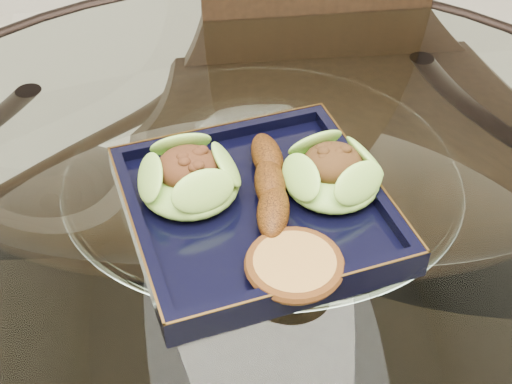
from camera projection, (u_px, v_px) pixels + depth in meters
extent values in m
cylinder|color=white|center=(262.00, 209.00, 0.80)|extent=(1.10, 1.10, 0.01)
torus|color=black|center=(262.00, 209.00, 0.80)|extent=(1.13, 1.13, 0.02)
cylinder|color=black|center=(389.00, 241.00, 1.30)|extent=(0.04, 0.04, 0.75)
cylinder|color=black|center=(76.00, 275.00, 1.23)|extent=(0.04, 0.04, 0.75)
cube|color=black|center=(325.00, 231.00, 1.23)|extent=(0.40, 0.40, 0.04)
cube|color=black|center=(314.00, 52.00, 1.19)|extent=(0.37, 0.04, 0.43)
cylinder|color=black|center=(427.00, 377.00, 1.28)|extent=(0.03, 0.03, 0.42)
cylinder|color=black|center=(225.00, 259.00, 1.49)|extent=(0.03, 0.03, 0.42)
cylinder|color=black|center=(380.00, 244.00, 1.52)|extent=(0.03, 0.03, 0.42)
cube|color=black|center=(256.00, 212.00, 0.78)|extent=(0.32, 0.32, 0.02)
ellipsoid|color=#61942A|center=(189.00, 180.00, 0.77)|extent=(0.13, 0.13, 0.04)
ellipsoid|color=#68AE32|center=(333.00, 175.00, 0.78)|extent=(0.11, 0.11, 0.04)
ellipsoid|color=#602E0A|center=(270.00, 183.00, 0.78)|extent=(0.05, 0.16, 0.03)
cylinder|color=#AE7D3A|center=(294.00, 266.00, 0.69)|extent=(0.10, 0.10, 0.02)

